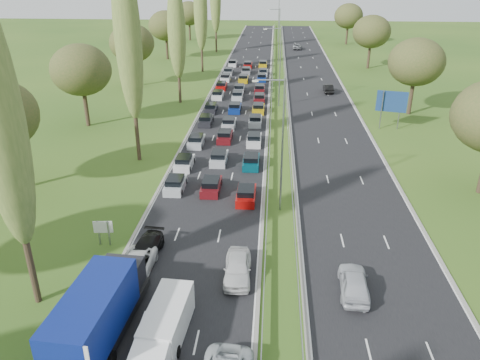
# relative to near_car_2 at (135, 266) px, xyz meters

# --- Properties ---
(ground) EXTENTS (260.00, 260.00, 0.00)m
(ground) POSITION_rel_near_car_2_xyz_m (10.36, 47.64, -0.71)
(ground) COLOR #2A4F18
(ground) RESTS_ON ground
(near_carriageway) EXTENTS (10.50, 215.00, 0.04)m
(near_carriageway) POSITION_rel_near_car_2_xyz_m (3.61, 50.14, -0.71)
(near_carriageway) COLOR black
(near_carriageway) RESTS_ON ground
(far_carriageway) EXTENTS (10.50, 215.00, 0.04)m
(far_carriageway) POSITION_rel_near_car_2_xyz_m (17.11, 50.14, -0.71)
(far_carriageway) COLOR black
(far_carriageway) RESTS_ON ground
(central_reservation) EXTENTS (2.36, 215.00, 0.32)m
(central_reservation) POSITION_rel_near_car_2_xyz_m (10.36, 50.14, -0.16)
(central_reservation) COLOR gray
(central_reservation) RESTS_ON ground
(lamp_columns) EXTENTS (0.18, 140.18, 12.00)m
(lamp_columns) POSITION_rel_near_car_2_xyz_m (10.36, 45.64, 5.29)
(lamp_columns) COLOR gray
(lamp_columns) RESTS_ON ground
(poplar_row) EXTENTS (2.80, 127.80, 22.44)m
(poplar_row) POSITION_rel_near_car_2_xyz_m (-5.64, 35.81, 11.68)
(poplar_row) COLOR #2D2116
(poplar_row) RESTS_ON ground
(woodland_left) EXTENTS (8.00, 166.00, 11.10)m
(woodland_left) POSITION_rel_near_car_2_xyz_m (-16.14, 30.27, 6.97)
(woodland_left) COLOR #2D2116
(woodland_left) RESTS_ON ground
(woodland_right) EXTENTS (8.00, 153.00, 11.10)m
(woodland_right) POSITION_rel_near_car_2_xyz_m (29.86, 34.31, 6.97)
(woodland_right) COLOR #2D2116
(woodland_right) RESTS_ON ground
(traffic_queue_fill) EXTENTS (9.10, 69.72, 0.80)m
(traffic_queue_fill) POSITION_rel_near_car_2_xyz_m (3.63, 45.29, -0.27)
(traffic_queue_fill) COLOR #B2B7BC
(traffic_queue_fill) RESTS_ON ground
(near_car_2) EXTENTS (2.31, 4.97, 1.38)m
(near_car_2) POSITION_rel_near_car_2_xyz_m (0.00, 0.00, 0.00)
(near_car_2) COLOR silver
(near_car_2) RESTS_ON near_carriageway
(near_car_3) EXTENTS (2.27, 4.78, 1.35)m
(near_car_3) POSITION_rel_near_car_2_xyz_m (0.16, 2.26, -0.02)
(near_car_3) COLOR black
(near_car_3) RESTS_ON near_carriageway
(near_car_7) EXTENTS (2.54, 5.37, 1.52)m
(near_car_7) POSITION_rel_near_car_2_xyz_m (3.38, -5.22, 0.07)
(near_car_7) COLOR #054852
(near_car_7) RESTS_ON near_carriageway
(near_car_12) EXTENTS (2.01, 4.72, 1.59)m
(near_car_12) POSITION_rel_near_car_2_xyz_m (7.31, 0.16, 0.11)
(near_car_12) COLOR silver
(near_car_12) RESTS_ON near_carriageway
(far_car_0) EXTENTS (2.14, 4.77, 1.59)m
(far_car_0) POSITION_rel_near_car_2_xyz_m (15.25, -0.98, 0.11)
(far_car_0) COLOR #B4B7BE
(far_car_0) RESTS_ON far_carriageway
(far_car_1) EXTENTS (1.55, 4.31, 1.41)m
(far_car_1) POSITION_rel_near_car_2_xyz_m (19.08, 55.17, 0.02)
(far_car_1) COLOR black
(far_car_1) RESTS_ON far_carriageway
(far_car_2) EXTENTS (2.59, 5.13, 1.39)m
(far_car_2) POSITION_rel_near_car_2_xyz_m (15.53, 102.78, 0.01)
(far_car_2) COLOR gray
(far_car_2) RESTS_ON far_carriageway
(blue_lorry) EXTENTS (2.67, 9.59, 4.05)m
(blue_lorry) POSITION_rel_near_car_2_xyz_m (-0.13, -6.51, 1.38)
(blue_lorry) COLOR black
(blue_lorry) RESTS_ON near_carriageway
(white_van_front) EXTENTS (2.07, 5.29, 2.13)m
(white_van_front) POSITION_rel_near_car_2_xyz_m (3.60, -5.60, 0.38)
(white_van_front) COLOR silver
(white_van_front) RESTS_ON near_carriageway
(white_van_rear) EXTENTS (1.93, 4.92, 1.98)m
(white_van_rear) POSITION_rel_near_car_2_xyz_m (3.38, -8.33, 0.31)
(white_van_rear) COLOR white
(white_van_rear) RESTS_ON near_carriageway
(info_sign) EXTENTS (1.50, 0.26, 2.10)m
(info_sign) POSITION_rel_near_car_2_xyz_m (-3.54, 3.71, 0.66)
(info_sign) COLOR gray
(info_sign) RESTS_ON ground
(direction_sign) EXTENTS (3.90, 1.07, 5.20)m
(direction_sign) POSITION_rel_near_car_2_xyz_m (25.26, 35.16, 2.86)
(direction_sign) COLOR gray
(direction_sign) RESTS_ON ground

